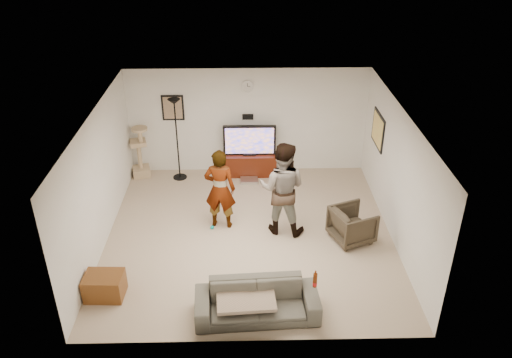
{
  "coord_description": "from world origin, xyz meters",
  "views": [
    {
      "loc": [
        -0.07,
        -8.29,
        5.81
      ],
      "look_at": [
        0.13,
        0.2,
        1.13
      ],
      "focal_mm": 36.09,
      "sensor_mm": 36.0,
      "label": 1
    }
  ],
  "objects_px": {
    "tv_stand": "(250,164)",
    "tv": "(249,140)",
    "cat_tree": "(139,151)",
    "armchair": "(352,225)",
    "person_left": "(220,189)",
    "sofa": "(257,301)",
    "beer_bottle": "(315,280)",
    "side_table": "(105,286)",
    "floor_lamp": "(177,140)",
    "person_right": "(282,189)"
  },
  "relations": [
    {
      "from": "tv_stand",
      "to": "person_left",
      "type": "height_order",
      "value": "person_left"
    },
    {
      "from": "armchair",
      "to": "beer_bottle",
      "type": "bearing_deg",
      "value": 132.51
    },
    {
      "from": "person_right",
      "to": "side_table",
      "type": "xyz_separation_m",
      "value": [
        -3.03,
        -1.85,
        -0.73
      ]
    },
    {
      "from": "tv",
      "to": "armchair",
      "type": "relative_size",
      "value": 1.64
    },
    {
      "from": "tv",
      "to": "person_left",
      "type": "relative_size",
      "value": 0.73
    },
    {
      "from": "tv",
      "to": "floor_lamp",
      "type": "bearing_deg",
      "value": -174.86
    },
    {
      "from": "tv_stand",
      "to": "floor_lamp",
      "type": "height_order",
      "value": "floor_lamp"
    },
    {
      "from": "sofa",
      "to": "person_right",
      "type": "bearing_deg",
      "value": 73.91
    },
    {
      "from": "floor_lamp",
      "to": "person_left",
      "type": "distance_m",
      "value": 2.28
    },
    {
      "from": "tv",
      "to": "person_left",
      "type": "height_order",
      "value": "person_left"
    },
    {
      "from": "sofa",
      "to": "beer_bottle",
      "type": "distance_m",
      "value": 0.97
    },
    {
      "from": "sofa",
      "to": "armchair",
      "type": "distance_m",
      "value": 2.74
    },
    {
      "from": "cat_tree",
      "to": "person_left",
      "type": "xyz_separation_m",
      "value": [
        1.97,
        -2.16,
        0.21
      ]
    },
    {
      "from": "cat_tree",
      "to": "beer_bottle",
      "type": "xyz_separation_m",
      "value": [
        3.5,
        -4.71,
        0.07
      ]
    },
    {
      "from": "tv_stand",
      "to": "armchair",
      "type": "relative_size",
      "value": 1.69
    },
    {
      "from": "tv_stand",
      "to": "person_left",
      "type": "bearing_deg",
      "value": -105.43
    },
    {
      "from": "tv_stand",
      "to": "armchair",
      "type": "bearing_deg",
      "value": -54.75
    },
    {
      "from": "tv_stand",
      "to": "tv",
      "type": "relative_size",
      "value": 1.03
    },
    {
      "from": "armchair",
      "to": "cat_tree",
      "type": "bearing_deg",
      "value": 37.34
    },
    {
      "from": "tv_stand",
      "to": "cat_tree",
      "type": "bearing_deg",
      "value": -179.89
    },
    {
      "from": "tv_stand",
      "to": "person_right",
      "type": "bearing_deg",
      "value": -75.89
    },
    {
      "from": "sofa",
      "to": "armchair",
      "type": "bearing_deg",
      "value": 43.84
    },
    {
      "from": "person_right",
      "to": "side_table",
      "type": "bearing_deg",
      "value": 46.39
    },
    {
      "from": "tv",
      "to": "side_table",
      "type": "xyz_separation_m",
      "value": [
        -2.43,
        -4.21,
        -0.67
      ]
    },
    {
      "from": "side_table",
      "to": "tv",
      "type": "bearing_deg",
      "value": 59.98
    },
    {
      "from": "floor_lamp",
      "to": "armchair",
      "type": "xyz_separation_m",
      "value": [
        3.56,
        -2.57,
        -0.63
      ]
    },
    {
      "from": "tv",
      "to": "side_table",
      "type": "height_order",
      "value": "tv"
    },
    {
      "from": "person_left",
      "to": "armchair",
      "type": "distance_m",
      "value": 2.62
    },
    {
      "from": "tv_stand",
      "to": "beer_bottle",
      "type": "distance_m",
      "value": 4.83
    },
    {
      "from": "cat_tree",
      "to": "side_table",
      "type": "xyz_separation_m",
      "value": [
        0.13,
        -4.21,
        -0.41
      ]
    },
    {
      "from": "floor_lamp",
      "to": "side_table",
      "type": "height_order",
      "value": "floor_lamp"
    },
    {
      "from": "person_left",
      "to": "sofa",
      "type": "relative_size",
      "value": 0.87
    },
    {
      "from": "cat_tree",
      "to": "tv",
      "type": "bearing_deg",
      "value": 0.11
    },
    {
      "from": "tv_stand",
      "to": "side_table",
      "type": "distance_m",
      "value": 4.87
    },
    {
      "from": "person_left",
      "to": "armchair",
      "type": "height_order",
      "value": "person_left"
    },
    {
      "from": "cat_tree",
      "to": "person_right",
      "type": "bearing_deg",
      "value": -36.7
    },
    {
      "from": "tv",
      "to": "person_left",
      "type": "bearing_deg",
      "value": -105.43
    },
    {
      "from": "tv",
      "to": "cat_tree",
      "type": "xyz_separation_m",
      "value": [
        -2.56,
        -0.0,
        -0.26
      ]
    },
    {
      "from": "tv_stand",
      "to": "floor_lamp",
      "type": "relative_size",
      "value": 0.64
    },
    {
      "from": "cat_tree",
      "to": "side_table",
      "type": "bearing_deg",
      "value": -88.23
    },
    {
      "from": "tv",
      "to": "person_right",
      "type": "bearing_deg",
      "value": -75.89
    },
    {
      "from": "cat_tree",
      "to": "armchair",
      "type": "bearing_deg",
      "value": -31.15
    },
    {
      "from": "person_right",
      "to": "armchair",
      "type": "xyz_separation_m",
      "value": [
        1.33,
        -0.36,
        -0.61
      ]
    },
    {
      "from": "person_left",
      "to": "cat_tree",
      "type": "bearing_deg",
      "value": -39.46
    },
    {
      "from": "tv",
      "to": "cat_tree",
      "type": "distance_m",
      "value": 2.58
    },
    {
      "from": "tv_stand",
      "to": "person_left",
      "type": "distance_m",
      "value": 2.32
    },
    {
      "from": "floor_lamp",
      "to": "beer_bottle",
      "type": "height_order",
      "value": "floor_lamp"
    },
    {
      "from": "tv",
      "to": "beer_bottle",
      "type": "relative_size",
      "value": 4.84
    },
    {
      "from": "sofa",
      "to": "armchair",
      "type": "xyz_separation_m",
      "value": [
        1.86,
        2.01,
        0.06
      ]
    },
    {
      "from": "sofa",
      "to": "floor_lamp",
      "type": "bearing_deg",
      "value": 107.08
    }
  ]
}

